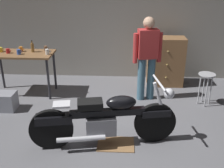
{
  "coord_description": "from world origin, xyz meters",
  "views": [
    {
      "loc": [
        0.19,
        -3.6,
        2.47
      ],
      "look_at": [
        -0.03,
        0.7,
        0.65
      ],
      "focal_mm": 43.54,
      "sensor_mm": 36.0,
      "label": 1
    }
  ],
  "objects_px": {
    "storage_bin": "(4,101)",
    "mug_yellow_tall": "(0,50)",
    "bottle": "(32,47)",
    "person_standing": "(147,56)",
    "mug_red_diner": "(8,51)",
    "mug_white_ceramic": "(47,52)",
    "mug_orange_travel": "(21,49)",
    "motorcycle": "(105,119)",
    "shop_stool": "(206,81)",
    "wooden_dresser": "(166,62)",
    "mug_brown_stoneware": "(46,49)",
    "mug_blue_enamel": "(19,52)"
  },
  "relations": [
    {
      "from": "mug_brown_stoneware",
      "to": "mug_yellow_tall",
      "type": "relative_size",
      "value": 0.94
    },
    {
      "from": "wooden_dresser",
      "to": "mug_brown_stoneware",
      "type": "xyz_separation_m",
      "value": [
        -2.56,
        -0.51,
        0.41
      ]
    },
    {
      "from": "bottle",
      "to": "mug_yellow_tall",
      "type": "bearing_deg",
      "value": -177.7
    },
    {
      "from": "storage_bin",
      "to": "wooden_dresser",
      "type": "bearing_deg",
      "value": 23.83
    },
    {
      "from": "mug_blue_enamel",
      "to": "mug_orange_travel",
      "type": "distance_m",
      "value": 0.21
    },
    {
      "from": "wooden_dresser",
      "to": "mug_white_ceramic",
      "type": "bearing_deg",
      "value": -163.45
    },
    {
      "from": "wooden_dresser",
      "to": "mug_white_ceramic",
      "type": "relative_size",
      "value": 10.02
    },
    {
      "from": "mug_blue_enamel",
      "to": "bottle",
      "type": "height_order",
      "value": "bottle"
    },
    {
      "from": "mug_white_ceramic",
      "to": "mug_orange_travel",
      "type": "bearing_deg",
      "value": 163.64
    },
    {
      "from": "mug_brown_stoneware",
      "to": "bottle",
      "type": "xyz_separation_m",
      "value": [
        -0.26,
        -0.07,
        0.04
      ]
    },
    {
      "from": "motorcycle",
      "to": "mug_blue_enamel",
      "type": "relative_size",
      "value": 19.45
    },
    {
      "from": "person_standing",
      "to": "bottle",
      "type": "xyz_separation_m",
      "value": [
        -2.33,
        0.22,
        0.07
      ]
    },
    {
      "from": "mug_red_diner",
      "to": "mug_yellow_tall",
      "type": "height_order",
      "value": "same"
    },
    {
      "from": "mug_red_diner",
      "to": "mug_blue_enamel",
      "type": "bearing_deg",
      "value": -15.52
    },
    {
      "from": "motorcycle",
      "to": "mug_orange_travel",
      "type": "height_order",
      "value": "mug_orange_travel"
    },
    {
      "from": "person_standing",
      "to": "mug_yellow_tall",
      "type": "relative_size",
      "value": 13.98
    },
    {
      "from": "bottle",
      "to": "person_standing",
      "type": "bearing_deg",
      "value": -5.39
    },
    {
      "from": "person_standing",
      "to": "mug_red_diner",
      "type": "xyz_separation_m",
      "value": [
        -2.8,
        0.11,
        0.02
      ]
    },
    {
      "from": "motorcycle",
      "to": "bottle",
      "type": "relative_size",
      "value": 9.0
    },
    {
      "from": "shop_stool",
      "to": "mug_yellow_tall",
      "type": "relative_size",
      "value": 5.36
    },
    {
      "from": "storage_bin",
      "to": "shop_stool",
      "type": "bearing_deg",
      "value": 6.19
    },
    {
      "from": "wooden_dresser",
      "to": "storage_bin",
      "type": "relative_size",
      "value": 2.5
    },
    {
      "from": "storage_bin",
      "to": "mug_red_diner",
      "type": "height_order",
      "value": "mug_red_diner"
    },
    {
      "from": "motorcycle",
      "to": "bottle",
      "type": "distance_m",
      "value": 2.53
    },
    {
      "from": "mug_white_ceramic",
      "to": "bottle",
      "type": "height_order",
      "value": "bottle"
    },
    {
      "from": "mug_blue_enamel",
      "to": "mug_orange_travel",
      "type": "bearing_deg",
      "value": 99.43
    },
    {
      "from": "shop_stool",
      "to": "mug_red_diner",
      "type": "bearing_deg",
      "value": 175.63
    },
    {
      "from": "mug_orange_travel",
      "to": "bottle",
      "type": "distance_m",
      "value": 0.26
    },
    {
      "from": "mug_brown_stoneware",
      "to": "mug_white_ceramic",
      "type": "relative_size",
      "value": 1.02
    },
    {
      "from": "motorcycle",
      "to": "shop_stool",
      "type": "distance_m",
      "value": 2.34
    },
    {
      "from": "mug_orange_travel",
      "to": "motorcycle",
      "type": "bearing_deg",
      "value": -44.89
    },
    {
      "from": "motorcycle",
      "to": "person_standing",
      "type": "relative_size",
      "value": 1.3
    },
    {
      "from": "motorcycle",
      "to": "mug_blue_enamel",
      "type": "xyz_separation_m",
      "value": [
        -1.85,
        1.67,
        0.5
      ]
    },
    {
      "from": "storage_bin",
      "to": "mug_brown_stoneware",
      "type": "height_order",
      "value": "mug_brown_stoneware"
    },
    {
      "from": "mug_red_diner",
      "to": "wooden_dresser",
      "type": "bearing_deg",
      "value": 11.86
    },
    {
      "from": "mug_brown_stoneware",
      "to": "mug_white_ceramic",
      "type": "xyz_separation_m",
      "value": [
        0.09,
        -0.22,
        -0.0
      ]
    },
    {
      "from": "mug_red_diner",
      "to": "mug_brown_stoneware",
      "type": "relative_size",
      "value": 0.94
    },
    {
      "from": "motorcycle",
      "to": "person_standing",
      "type": "xyz_separation_m",
      "value": [
        0.7,
        1.64,
        0.48
      ]
    },
    {
      "from": "mug_blue_enamel",
      "to": "wooden_dresser",
      "type": "bearing_deg",
      "value": 14.06
    },
    {
      "from": "motorcycle",
      "to": "shop_stool",
      "type": "bearing_deg",
      "value": 28.19
    },
    {
      "from": "shop_stool",
      "to": "mug_red_diner",
      "type": "xyz_separation_m",
      "value": [
        -3.94,
        0.3,
        0.45
      ]
    },
    {
      "from": "storage_bin",
      "to": "mug_brown_stoneware",
      "type": "xyz_separation_m",
      "value": [
        0.63,
        0.9,
        0.79
      ]
    },
    {
      "from": "storage_bin",
      "to": "mug_yellow_tall",
      "type": "bearing_deg",
      "value": 110.22
    },
    {
      "from": "mug_blue_enamel",
      "to": "bottle",
      "type": "bearing_deg",
      "value": 39.29
    },
    {
      "from": "motorcycle",
      "to": "wooden_dresser",
      "type": "xyz_separation_m",
      "value": [
        1.19,
        2.44,
        0.1
      ]
    },
    {
      "from": "mug_orange_travel",
      "to": "person_standing",
      "type": "bearing_deg",
      "value": -5.37
    },
    {
      "from": "person_standing",
      "to": "wooden_dresser",
      "type": "distance_m",
      "value": 1.01
    },
    {
      "from": "wooden_dresser",
      "to": "mug_red_diner",
      "type": "xyz_separation_m",
      "value": [
        -3.29,
        -0.69,
        0.4
      ]
    },
    {
      "from": "wooden_dresser",
      "to": "storage_bin",
      "type": "distance_m",
      "value": 3.51
    },
    {
      "from": "person_standing",
      "to": "mug_red_diner",
      "type": "distance_m",
      "value": 2.81
    }
  ]
}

